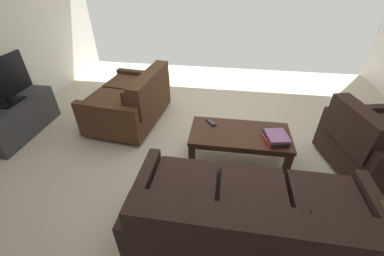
% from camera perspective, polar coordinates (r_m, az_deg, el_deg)
% --- Properties ---
extents(ground_plane, '(5.92, 5.54, 0.01)m').
position_cam_1_polar(ground_plane, '(3.23, 4.61, -3.82)').
color(ground_plane, beige).
extents(sofa_main, '(1.89, 0.89, 0.79)m').
position_cam_1_polar(sofa_main, '(2.06, 13.85, -20.62)').
color(sofa_main, black).
rests_on(sofa_main, ground).
extents(loveseat_near, '(1.01, 1.31, 0.78)m').
position_cam_1_polar(loveseat_near, '(3.62, -13.92, 6.27)').
color(loveseat_near, black).
rests_on(loveseat_near, ground).
extents(coffee_table, '(1.12, 0.55, 0.41)m').
position_cam_1_polar(coffee_table, '(2.81, 11.09, -2.20)').
color(coffee_table, '#3D2316').
rests_on(coffee_table, ground).
extents(tv_stand, '(0.40, 1.09, 0.48)m').
position_cam_1_polar(tv_stand, '(4.03, -35.62, 1.82)').
color(tv_stand, '#38383D').
rests_on(tv_stand, ground).
extents(flat_tv, '(0.20, 0.85, 0.56)m').
position_cam_1_polar(flat_tv, '(3.82, -38.29, 8.48)').
color(flat_tv, black).
rests_on(flat_tv, tv_stand).
extents(armchair_side, '(0.99, 1.07, 0.81)m').
position_cam_1_polar(armchair_side, '(3.28, 36.35, -3.09)').
color(armchair_side, black).
rests_on(armchair_side, ground).
extents(book_stack, '(0.28, 0.33, 0.08)m').
position_cam_1_polar(book_stack, '(2.73, 19.13, -2.13)').
color(book_stack, '#C63833').
rests_on(book_stack, coffee_table).
extents(tv_remote, '(0.14, 0.15, 0.02)m').
position_cam_1_polar(tv_remote, '(2.88, 4.48, 1.31)').
color(tv_remote, black).
rests_on(tv_remote, coffee_table).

